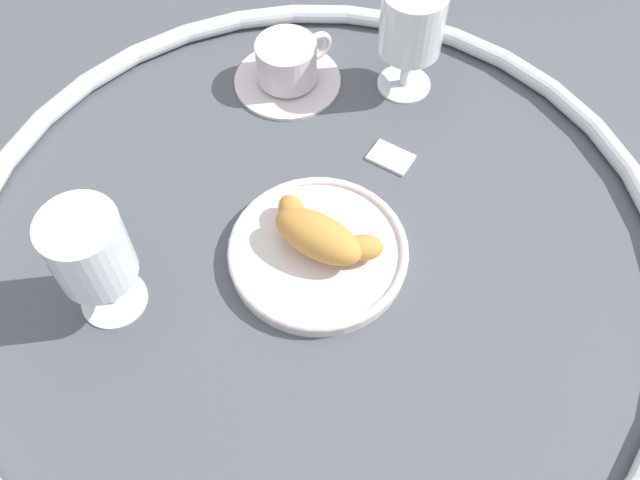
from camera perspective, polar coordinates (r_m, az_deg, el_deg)
name	(u,v)px	position (r m, az deg, el deg)	size (l,w,h in m)	color
ground_plane	(314,254)	(0.75, -0.51, -1.14)	(2.20, 2.20, 0.00)	#4C4F56
table_chrome_rim	(314,248)	(0.74, -0.51, -0.66)	(0.78, 0.78, 0.02)	silver
pastry_plate	(320,250)	(0.74, 0.00, -0.82)	(0.19, 0.19, 0.02)	silver
croissant_large	(322,233)	(0.72, 0.13, 0.56)	(0.14, 0.08, 0.04)	#CC893D
coffee_cup_near	(288,66)	(0.89, -2.66, 14.05)	(0.14, 0.14, 0.06)	silver
juice_glass_left	(412,25)	(0.85, 7.55, 17.10)	(0.08, 0.08, 0.14)	white
juice_glass_right	(90,253)	(0.68, -18.31, -1.05)	(0.08, 0.08, 0.14)	white
sugar_packet	(391,156)	(0.83, 5.84, 6.84)	(0.05, 0.03, 0.01)	white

